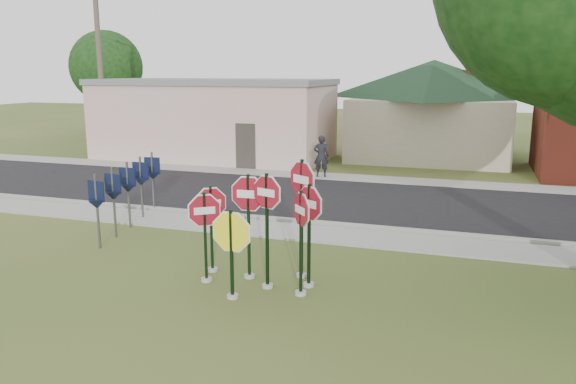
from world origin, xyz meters
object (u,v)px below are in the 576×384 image
(stop_sign_center, at_px, (267,216))
(pedestrian, at_px, (321,156))
(stop_sign_left, at_px, (205,227))
(utility_pole_near, at_px, (100,64))
(stop_sign_yellow, at_px, (231,244))

(stop_sign_center, xyz_separation_m, pedestrian, (-2.23, 12.77, -0.64))
(stop_sign_left, bearing_deg, utility_pole_near, 132.38)
(utility_pole_near, bearing_deg, stop_sign_yellow, -46.97)
(stop_sign_center, distance_m, utility_pole_near, 20.15)
(utility_pole_near, distance_m, pedestrian, 12.66)
(stop_sign_yellow, bearing_deg, utility_pole_near, 133.03)
(stop_sign_yellow, xyz_separation_m, pedestrian, (-1.74, 13.53, -0.20))
(stop_sign_left, xyz_separation_m, pedestrian, (-0.81, 12.85, -0.30))
(stop_sign_yellow, height_order, utility_pole_near, utility_pole_near)
(stop_sign_center, distance_m, stop_sign_left, 1.47)
(utility_pole_near, xyz_separation_m, pedestrian, (11.96, -1.14, -3.99))
(stop_sign_center, bearing_deg, stop_sign_yellow, -122.71)
(utility_pole_near, bearing_deg, pedestrian, -5.45)
(stop_sign_yellow, xyz_separation_m, stop_sign_left, (-0.93, 0.68, 0.10))
(stop_sign_yellow, relative_size, pedestrian, 1.10)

